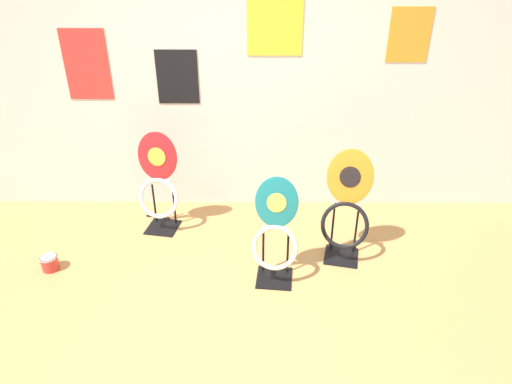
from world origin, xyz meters
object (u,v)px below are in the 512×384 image
at_px(toilet_seat_display_crimson_swirl, 159,184).
at_px(toilet_seat_display_teal_sax, 275,237).
at_px(paint_can, 50,262).
at_px(toilet_seat_display_orange_sun, 346,211).

relative_size(toilet_seat_display_crimson_swirl, toilet_seat_display_teal_sax, 1.09).
relative_size(toilet_seat_display_teal_sax, paint_can, 6.11).
distance_m(toilet_seat_display_crimson_swirl, toilet_seat_display_orange_sun, 1.67).
relative_size(toilet_seat_display_orange_sun, toilet_seat_display_teal_sax, 1.10).
xyz_separation_m(toilet_seat_display_orange_sun, paint_can, (-2.43, -0.20, -0.37)).
distance_m(toilet_seat_display_teal_sax, paint_can, 1.87).
xyz_separation_m(toilet_seat_display_orange_sun, toilet_seat_display_teal_sax, (-0.59, -0.30, -0.05)).
height_order(toilet_seat_display_crimson_swirl, paint_can, toilet_seat_display_crimson_swirl).
xyz_separation_m(toilet_seat_display_crimson_swirl, paint_can, (-0.81, -0.63, -0.39)).
distance_m(toilet_seat_display_orange_sun, paint_can, 2.46).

